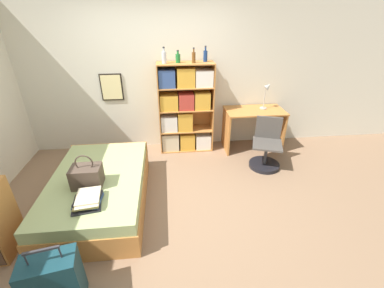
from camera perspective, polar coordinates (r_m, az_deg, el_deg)
ground_plane at (r=3.63m, az=-6.98°, el=-12.24°), size 14.00×14.00×0.00m
wall_back at (r=4.58m, az=-7.86°, el=14.67°), size 10.00×0.09×2.60m
bed at (r=3.62m, az=-19.79°, el=-9.55°), size 1.16×1.81×0.45m
handbag at (r=3.29m, az=-22.34°, el=-6.56°), size 0.34×0.24×0.41m
book_stack_on_bed at (r=3.05m, az=-22.15°, el=-11.39°), size 0.34×0.39×0.10m
suitcase at (r=2.72m, az=-28.34°, el=-25.53°), size 0.48×0.33×0.69m
bookcase at (r=4.52m, az=-1.71°, el=7.56°), size 0.94×0.36×1.56m
bottle_green at (r=4.24m, az=-6.23°, el=18.64°), size 0.07×0.07×0.25m
bottle_brown at (r=4.28m, az=-3.15°, el=18.54°), size 0.08×0.08×0.19m
bottle_clear at (r=4.26m, az=0.38°, el=18.75°), size 0.06×0.06×0.23m
bottle_blue at (r=4.37m, az=2.98°, el=19.01°), size 0.07×0.07×0.24m
desk at (r=4.76m, az=13.48°, el=4.64°), size 1.03×0.58×0.75m
desk_lamp at (r=4.69m, az=16.33°, el=11.30°), size 0.17×0.12×0.48m
desk_chair at (r=4.36m, az=16.06°, el=-1.75°), size 0.57×0.57×0.80m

